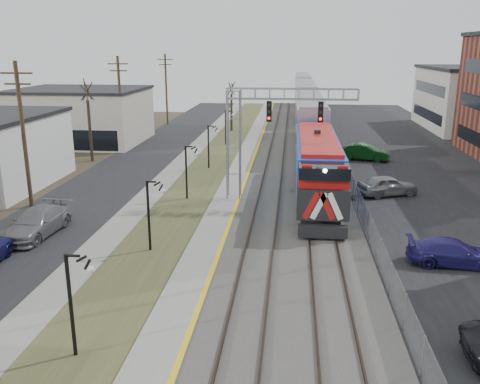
# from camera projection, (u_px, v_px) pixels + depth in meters

# --- Properties ---
(street_west) EXTENTS (7.00, 120.00, 0.04)m
(street_west) POSITION_uv_depth(u_px,v_px,m) (120.00, 174.00, 45.03)
(street_west) COLOR black
(street_west) RESTS_ON ground
(sidewalk) EXTENTS (2.00, 120.00, 0.08)m
(sidewalk) POSITION_uv_depth(u_px,v_px,m) (170.00, 175.00, 44.58)
(sidewalk) COLOR gray
(sidewalk) RESTS_ON ground
(grass_median) EXTENTS (4.00, 120.00, 0.06)m
(grass_median) POSITION_uv_depth(u_px,v_px,m) (203.00, 176.00, 44.29)
(grass_median) COLOR #3D4525
(grass_median) RESTS_ON ground
(platform) EXTENTS (2.00, 120.00, 0.24)m
(platform) POSITION_uv_depth(u_px,v_px,m) (237.00, 176.00, 43.96)
(platform) COLOR gray
(platform) RESTS_ON ground
(ballast_bed) EXTENTS (8.00, 120.00, 0.20)m
(ballast_bed) POSITION_uv_depth(u_px,v_px,m) (295.00, 177.00, 43.48)
(ballast_bed) COLOR #595651
(ballast_bed) RESTS_ON ground
(parking_lot) EXTENTS (16.00, 120.00, 0.04)m
(parking_lot) POSITION_uv_depth(u_px,v_px,m) (440.00, 182.00, 42.31)
(parking_lot) COLOR black
(parking_lot) RESTS_ON ground
(platform_edge) EXTENTS (0.24, 120.00, 0.01)m
(platform_edge) POSITION_uv_depth(u_px,v_px,m) (248.00, 175.00, 43.84)
(platform_edge) COLOR gold
(platform_edge) RESTS_ON platform
(track_near) EXTENTS (1.58, 120.00, 0.15)m
(track_near) POSITION_uv_depth(u_px,v_px,m) (272.00, 175.00, 43.63)
(track_near) COLOR #2D2119
(track_near) RESTS_ON ballast_bed
(track_far) EXTENTS (1.58, 120.00, 0.15)m
(track_far) POSITION_uv_depth(u_px,v_px,m) (313.00, 176.00, 43.28)
(track_far) COLOR #2D2119
(track_far) RESTS_ON ballast_bed
(train) EXTENTS (3.00, 85.85, 5.33)m
(train) POSITION_uv_depth(u_px,v_px,m) (306.00, 106.00, 70.86)
(train) COLOR #1640B7
(train) RESTS_ON ground
(signal_gantry) EXTENTS (9.00, 1.07, 8.15)m
(signal_gantry) POSITION_uv_depth(u_px,v_px,m) (258.00, 125.00, 35.54)
(signal_gantry) COLOR gray
(signal_gantry) RESTS_ON ground
(lampposts) EXTENTS (0.14, 62.14, 4.00)m
(lampposts) POSITION_uv_depth(u_px,v_px,m) (150.00, 215.00, 27.76)
(lampposts) COLOR black
(lampposts) RESTS_ON ground
(utility_poles) EXTENTS (0.28, 80.28, 10.00)m
(utility_poles) POSITION_uv_depth(u_px,v_px,m) (24.00, 137.00, 34.39)
(utility_poles) COLOR #4C3823
(utility_poles) RESTS_ON ground
(fence) EXTENTS (0.04, 120.00, 1.60)m
(fence) POSITION_uv_depth(u_px,v_px,m) (345.00, 171.00, 42.87)
(fence) COLOR gray
(fence) RESTS_ON ground
(bare_trees) EXTENTS (12.30, 42.30, 5.95)m
(bare_trees) POSITION_uv_depth(u_px,v_px,m) (120.00, 136.00, 48.15)
(bare_trees) COLOR #382D23
(bare_trees) RESTS_ON ground
(car_lot_d) EXTENTS (4.74, 2.22, 1.34)m
(car_lot_d) POSITION_uv_depth(u_px,v_px,m) (453.00, 253.00, 25.97)
(car_lot_d) COLOR navy
(car_lot_d) RESTS_ON ground
(car_lot_e) EXTENTS (4.88, 3.31, 1.54)m
(car_lot_e) POSITION_uv_depth(u_px,v_px,m) (387.00, 186.00, 38.24)
(car_lot_e) COLOR gray
(car_lot_e) RESTS_ON ground
(car_lot_f) EXTENTS (5.09, 2.91, 1.59)m
(car_lot_f) POSITION_uv_depth(u_px,v_px,m) (365.00, 153.00, 50.31)
(car_lot_f) COLOR #0B3712
(car_lot_f) RESTS_ON ground
(car_street_b) EXTENTS (2.63, 5.61, 1.58)m
(car_street_b) POSITION_uv_depth(u_px,v_px,m) (37.00, 223.00, 30.10)
(car_street_b) COLOR slate
(car_street_b) RESTS_ON ground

